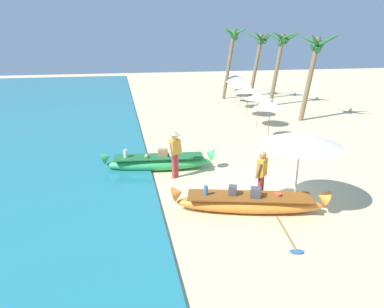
{
  "coord_description": "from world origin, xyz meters",
  "views": [
    {
      "loc": [
        -4.47,
        -10.28,
        4.98
      ],
      "look_at": [
        -2.03,
        1.6,
        0.9
      ],
      "focal_mm": 33.19,
      "sensor_mm": 36.0,
      "label": 1
    }
  ],
  "objects_px": {
    "boat_orange_foreground": "(249,203)",
    "paddle": "(289,239)",
    "person_vendor_hatted": "(175,151)",
    "patio_umbrella_large": "(301,138)",
    "palm_tree_mid_cluster": "(282,46)",
    "person_tourist_customer": "(262,173)",
    "palm_tree_leaning_seaward": "(233,40)",
    "palm_tree_far_behind": "(317,51)",
    "palm_tree_tall_inland": "(260,45)",
    "boat_green_midground": "(159,162)"
  },
  "relations": [
    {
      "from": "boat_orange_foreground",
      "to": "paddle",
      "type": "xyz_separation_m",
      "value": [
        0.5,
        -1.66,
        -0.27
      ]
    },
    {
      "from": "person_vendor_hatted",
      "to": "paddle",
      "type": "height_order",
      "value": "person_vendor_hatted"
    },
    {
      "from": "person_vendor_hatted",
      "to": "patio_umbrella_large",
      "type": "height_order",
      "value": "patio_umbrella_large"
    },
    {
      "from": "boat_orange_foreground",
      "to": "palm_tree_mid_cluster",
      "type": "height_order",
      "value": "palm_tree_mid_cluster"
    },
    {
      "from": "boat_orange_foreground",
      "to": "person_vendor_hatted",
      "type": "relative_size",
      "value": 2.57
    },
    {
      "from": "person_tourist_customer",
      "to": "palm_tree_leaning_seaward",
      "type": "distance_m",
      "value": 19.39
    },
    {
      "from": "person_vendor_hatted",
      "to": "palm_tree_far_behind",
      "type": "height_order",
      "value": "palm_tree_far_behind"
    },
    {
      "from": "person_tourist_customer",
      "to": "palm_tree_mid_cluster",
      "type": "height_order",
      "value": "palm_tree_mid_cluster"
    },
    {
      "from": "palm_tree_far_behind",
      "to": "paddle",
      "type": "xyz_separation_m",
      "value": [
        -7.4,
        -12.31,
        -4.05
      ]
    },
    {
      "from": "palm_tree_leaning_seaward",
      "to": "palm_tree_mid_cluster",
      "type": "relative_size",
      "value": 1.06
    },
    {
      "from": "boat_orange_foreground",
      "to": "palm_tree_far_behind",
      "type": "bearing_deg",
      "value": 53.44
    },
    {
      "from": "palm_tree_tall_inland",
      "to": "palm_tree_far_behind",
      "type": "bearing_deg",
      "value": -85.9
    },
    {
      "from": "boat_orange_foreground",
      "to": "palm_tree_far_behind",
      "type": "height_order",
      "value": "palm_tree_far_behind"
    },
    {
      "from": "boat_orange_foreground",
      "to": "palm_tree_mid_cluster",
      "type": "bearing_deg",
      "value": 62.87
    },
    {
      "from": "boat_green_midground",
      "to": "palm_tree_tall_inland",
      "type": "relative_size",
      "value": 0.82
    },
    {
      "from": "palm_tree_tall_inland",
      "to": "boat_orange_foreground",
      "type": "bearing_deg",
      "value": -112.1
    },
    {
      "from": "boat_green_midground",
      "to": "palm_tree_mid_cluster",
      "type": "bearing_deg",
      "value": 48.74
    },
    {
      "from": "person_vendor_hatted",
      "to": "paddle",
      "type": "xyz_separation_m",
      "value": [
        2.2,
        -4.72,
        -1.0
      ]
    },
    {
      "from": "palm_tree_tall_inland",
      "to": "paddle",
      "type": "relative_size",
      "value": 2.99
    },
    {
      "from": "boat_orange_foreground",
      "to": "palm_tree_far_behind",
      "type": "distance_m",
      "value": 13.79
    },
    {
      "from": "boat_green_midground",
      "to": "palm_tree_tall_inland",
      "type": "bearing_deg",
      "value": 55.99
    },
    {
      "from": "person_tourist_customer",
      "to": "palm_tree_far_behind",
      "type": "relative_size",
      "value": 0.31
    },
    {
      "from": "palm_tree_leaning_seaward",
      "to": "paddle",
      "type": "bearing_deg",
      "value": -103.62
    },
    {
      "from": "patio_umbrella_large",
      "to": "palm_tree_leaning_seaward",
      "type": "relative_size",
      "value": 0.43
    },
    {
      "from": "person_tourist_customer",
      "to": "palm_tree_leaning_seaward",
      "type": "relative_size",
      "value": 0.28
    },
    {
      "from": "boat_green_midground",
      "to": "person_vendor_hatted",
      "type": "bearing_deg",
      "value": -61.15
    },
    {
      "from": "palm_tree_mid_cluster",
      "to": "paddle",
      "type": "xyz_separation_m",
      "value": [
        -7.47,
        -17.21,
        -4.2
      ]
    },
    {
      "from": "boat_orange_foreground",
      "to": "patio_umbrella_large",
      "type": "distance_m",
      "value": 2.38
    },
    {
      "from": "person_vendor_hatted",
      "to": "palm_tree_tall_inland",
      "type": "distance_m",
      "value": 17.86
    },
    {
      "from": "person_vendor_hatted",
      "to": "person_tourist_customer",
      "type": "bearing_deg",
      "value": -45.49
    },
    {
      "from": "person_vendor_hatted",
      "to": "palm_tree_far_behind",
      "type": "distance_m",
      "value": 12.61
    },
    {
      "from": "palm_tree_tall_inland",
      "to": "palm_tree_leaning_seaward",
      "type": "bearing_deg",
      "value": 152.46
    },
    {
      "from": "person_vendor_hatted",
      "to": "palm_tree_leaning_seaward",
      "type": "distance_m",
      "value": 17.94
    },
    {
      "from": "boat_orange_foreground",
      "to": "palm_tree_mid_cluster",
      "type": "distance_m",
      "value": 17.92
    },
    {
      "from": "palm_tree_leaning_seaward",
      "to": "palm_tree_tall_inland",
      "type": "bearing_deg",
      "value": -27.54
    },
    {
      "from": "palm_tree_mid_cluster",
      "to": "paddle",
      "type": "relative_size",
      "value": 2.99
    },
    {
      "from": "boat_green_midground",
      "to": "palm_tree_leaning_seaward",
      "type": "height_order",
      "value": "palm_tree_leaning_seaward"
    },
    {
      "from": "person_tourist_customer",
      "to": "palm_tree_tall_inland",
      "type": "height_order",
      "value": "palm_tree_tall_inland"
    },
    {
      "from": "boat_orange_foreground",
      "to": "patio_umbrella_large",
      "type": "height_order",
      "value": "patio_umbrella_large"
    },
    {
      "from": "person_tourist_customer",
      "to": "palm_tree_tall_inland",
      "type": "xyz_separation_m",
      "value": [
        6.73,
        17.44,
        3.29
      ]
    },
    {
      "from": "palm_tree_tall_inland",
      "to": "paddle",
      "type": "distance_m",
      "value": 21.35
    },
    {
      "from": "boat_orange_foreground",
      "to": "patio_umbrella_large",
      "type": "xyz_separation_m",
      "value": [
        1.45,
        -0.02,
        1.89
      ]
    },
    {
      "from": "patio_umbrella_large",
      "to": "palm_tree_far_behind",
      "type": "xyz_separation_m",
      "value": [
        6.45,
        10.67,
        1.9
      ]
    },
    {
      "from": "palm_tree_tall_inland",
      "to": "paddle",
      "type": "height_order",
      "value": "palm_tree_tall_inland"
    },
    {
      "from": "palm_tree_far_behind",
      "to": "paddle",
      "type": "relative_size",
      "value": 2.9
    },
    {
      "from": "boat_orange_foreground",
      "to": "palm_tree_tall_inland",
      "type": "bearing_deg",
      "value": 67.9
    },
    {
      "from": "paddle",
      "to": "palm_tree_leaning_seaward",
      "type": "bearing_deg",
      "value": 76.38
    },
    {
      "from": "palm_tree_mid_cluster",
      "to": "person_vendor_hatted",
      "type": "bearing_deg",
      "value": -127.76
    },
    {
      "from": "palm_tree_mid_cluster",
      "to": "paddle",
      "type": "distance_m",
      "value": 19.23
    },
    {
      "from": "boat_orange_foreground",
      "to": "paddle",
      "type": "height_order",
      "value": "boat_orange_foreground"
    }
  ]
}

